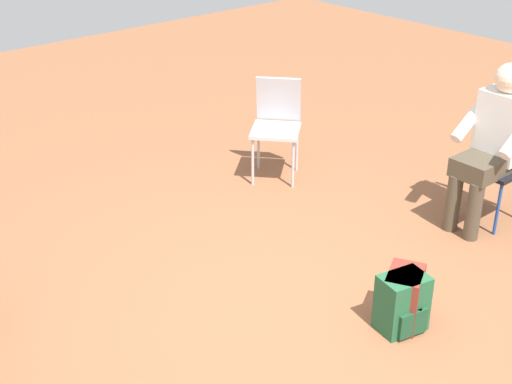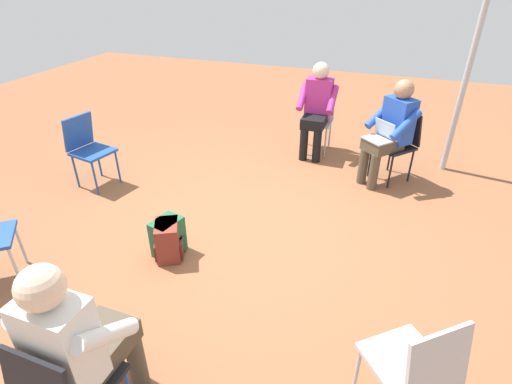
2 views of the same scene
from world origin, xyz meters
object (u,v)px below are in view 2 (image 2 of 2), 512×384
at_px(backpack_near_laptop_user, 168,239).
at_px(person_with_laptop, 391,128).
at_px(person_in_white, 78,338).
at_px(chair_north, 318,116).
at_px(person_in_magenta, 317,105).
at_px(chair_west, 88,146).
at_px(chair_northeast, 399,141).
at_px(chair_southeast, 416,366).
at_px(backpack_by_empty_chair, 168,242).

bearing_deg(backpack_near_laptop_user, person_with_laptop, 50.48).
distance_m(person_with_laptop, person_in_white, 3.87).
height_order(chair_north, person_in_magenta, person_in_magenta).
relative_size(chair_west, person_in_white, 0.69).
bearing_deg(chair_west, chair_north, 141.19).
height_order(chair_northeast, person_in_magenta, person_in_magenta).
relative_size(chair_west, backpack_near_laptop_user, 2.36).
xyz_separation_m(chair_southeast, person_in_white, (-1.68, -0.59, 0.20)).
height_order(chair_north, backpack_near_laptop_user, chair_north).
distance_m(person_with_laptop, person_in_magenta, 1.11).
height_order(chair_southeast, person_in_magenta, person_in_magenta).
xyz_separation_m(person_in_magenta, backpack_near_laptop_user, (-0.77, -2.65, -0.54)).
relative_size(person_in_magenta, backpack_by_empty_chair, 3.44).
distance_m(chair_northeast, person_in_magenta, 1.18).
bearing_deg(chair_north, chair_west, 39.58).
xyz_separation_m(chair_north, chair_southeast, (1.33, -3.73, 0.00)).
relative_size(chair_northeast, chair_southeast, 1.00).
bearing_deg(chair_west, chair_northeast, 123.29).
relative_size(chair_north, chair_west, 1.00).
distance_m(chair_north, chair_southeast, 3.96).
bearing_deg(person_in_magenta, backpack_by_empty_chair, 74.10).
height_order(chair_southeast, backpack_by_empty_chair, chair_southeast).
height_order(chair_west, backpack_by_empty_chair, chair_west).
bearing_deg(person_in_magenta, person_with_laptop, 151.74).
relative_size(chair_northeast, person_with_laptop, 0.69).
height_order(chair_west, person_in_magenta, person_in_magenta).
bearing_deg(person_in_white, chair_northeast, 69.91).
xyz_separation_m(person_with_laptop, backpack_near_laptop_user, (-1.76, -2.13, -0.53)).
bearing_deg(person_in_white, chair_north, 86.32).
relative_size(chair_northeast, chair_west, 1.00).
xyz_separation_m(chair_west, backpack_by_empty_chair, (1.57, -0.92, -0.34)).
bearing_deg(chair_north, backpack_by_empty_chair, 74.98).
bearing_deg(chair_southeast, person_in_magenta, 69.95).
bearing_deg(person_in_magenta, chair_southeast, 109.98).
height_order(chair_northeast, chair_west, same).
distance_m(chair_northeast, chair_north, 1.23).
height_order(chair_southeast, person_in_white, person_in_white).
relative_size(person_with_laptop, person_in_magenta, 1.00).
height_order(chair_northeast, chair_southeast, same).
bearing_deg(backpack_near_laptop_user, person_in_magenta, 73.71).
bearing_deg(chair_west, backpack_near_laptop_user, 71.69).
height_order(person_with_laptop, backpack_by_empty_chair, person_with_laptop).
height_order(backpack_near_laptop_user, backpack_by_empty_chair, same).
height_order(chair_north, chair_southeast, same).
relative_size(person_with_laptop, backpack_near_laptop_user, 3.44).
distance_m(chair_north, person_in_white, 4.34).
xyz_separation_m(person_in_magenta, backpack_by_empty_chair, (-0.75, -2.70, -0.54)).
distance_m(chair_northeast, backpack_by_empty_chair, 2.97).
bearing_deg(chair_north, backpack_near_laptop_user, 74.21).
relative_size(chair_west, person_in_magenta, 0.69).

